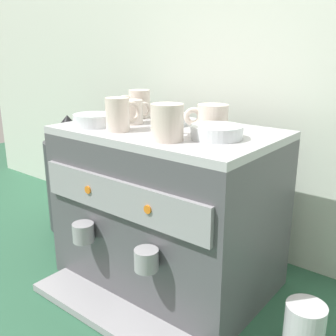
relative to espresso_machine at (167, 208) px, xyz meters
The scene contains 13 objects.
ground_plane 0.22m from the espresso_machine, 90.00° to the left, with size 4.00×4.00×0.00m, color #28563D.
tiled_backsplash_wall 0.46m from the espresso_machine, 90.00° to the left, with size 2.80×0.03×1.13m, color silver.
espresso_machine is the anchor object (origin of this frame).
ceramic_cup_0 0.29m from the espresso_machine, 129.91° to the right, with size 0.06×0.10×0.08m.
ceramic_cup_1 0.29m from the espresso_machine, behind, with size 0.06×0.10×0.07m.
ceramic_cup_2 0.33m from the espresso_machine, 155.75° to the left, with size 0.07×0.10×0.08m.
ceramic_cup_3 0.28m from the espresso_machine, 41.97° to the left, with size 0.10×0.10×0.06m.
ceramic_cup_4 0.30m from the espresso_machine, 50.30° to the right, with size 0.08×0.12×0.08m.
ceramic_bowl_0 0.25m from the espresso_machine, 120.58° to the left, with size 0.09×0.09×0.03m.
ceramic_bowl_1 0.29m from the espresso_machine, ahead, with size 0.12×0.12×0.03m.
ceramic_bowl_2 0.32m from the espresso_machine, 152.92° to the right, with size 0.11×0.11×0.03m.
coffee_grinder 0.50m from the espresso_machine, behind, with size 0.18×0.18×0.42m.
milk_pitcher 0.46m from the espresso_machine, ahead, with size 0.09×0.09×0.12m, color #B7B7BC.
Camera 1 is at (0.64, -0.80, 0.65)m, focal length 41.95 mm.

